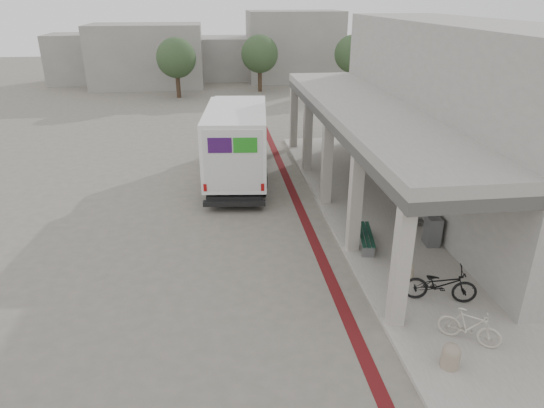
{
  "coord_description": "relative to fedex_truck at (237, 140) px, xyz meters",
  "views": [
    {
      "loc": [
        -2.29,
        -13.3,
        7.89
      ],
      "look_at": [
        -0.51,
        1.13,
        1.6
      ],
      "focal_mm": 32.0,
      "sensor_mm": 36.0,
      "label": 1
    }
  ],
  "objects": [
    {
      "name": "bench",
      "position": [
        3.83,
        -7.38,
        -1.4
      ],
      "size": [
        0.74,
        1.94,
        0.45
      ],
      "rotation": [
        0.0,
        0.0,
        -0.18
      ],
      "color": "slate",
      "rests_on": "sidewalk"
    },
    {
      "name": "sidewalk",
      "position": [
        5.23,
        -8.04,
        -1.78
      ],
      "size": [
        4.4,
        28.0,
        0.12
      ],
      "primitive_type": "cube",
      "color": "gray",
      "rests_on": "ground"
    },
    {
      "name": "bicycle_cream",
      "position": [
        4.82,
        -12.49,
        -1.27
      ],
      "size": [
        1.46,
        1.25,
        0.91
      ],
      "primitive_type": "imported",
      "rotation": [
        0.0,
        0.0,
        0.92
      ],
      "color": "#BCB5A5",
      "rests_on": "sidewalk"
    },
    {
      "name": "bike_lane_stripe",
      "position": [
        2.23,
        -6.04,
        -1.83
      ],
      "size": [
        0.35,
        40.0,
        0.01
      ],
      "primitive_type": "cube",
      "color": "#561113",
      "rests_on": "ground"
    },
    {
      "name": "tree_mid",
      "position": [
        3.23,
        21.96,
        1.34
      ],
      "size": [
        3.2,
        3.2,
        4.8
      ],
      "color": "#38281C",
      "rests_on": "ground"
    },
    {
      "name": "fedex_truck",
      "position": [
        0.0,
        0.0,
        0.0
      ],
      "size": [
        3.29,
        8.3,
        3.45
      ],
      "rotation": [
        0.0,
        0.0,
        -0.1
      ],
      "color": "black",
      "rests_on": "ground"
    },
    {
      "name": "distant_backdrop",
      "position": [
        -1.62,
        27.85,
        0.87
      ],
      "size": [
        28.0,
        10.0,
        6.5
      ],
      "color": "gray",
      "rests_on": "ground"
    },
    {
      "name": "utility_cabinet",
      "position": [
        6.07,
        -7.57,
        -1.22
      ],
      "size": [
        0.51,
        0.64,
        0.99
      ],
      "primitive_type": "cube",
      "rotation": [
        0.0,
        0.0,
        -0.1
      ],
      "color": "slate",
      "rests_on": "sidewalk"
    },
    {
      "name": "tree_left",
      "position": [
        -3.77,
        19.96,
        1.34
      ],
      "size": [
        3.2,
        3.2,
        4.8
      ],
      "color": "#38281C",
      "rests_on": "ground"
    },
    {
      "name": "transit_building",
      "position": [
        8.06,
        -3.54,
        1.56
      ],
      "size": [
        7.6,
        17.0,
        7.0
      ],
      "color": "gray",
      "rests_on": "ground"
    },
    {
      "name": "bollard_far",
      "position": [
        4.43,
        -9.58,
        -1.45
      ],
      "size": [
        0.35,
        0.35,
        0.53
      ],
      "color": "tan",
      "rests_on": "sidewalk"
    },
    {
      "name": "tree_right",
      "position": [
        11.23,
        20.96,
        1.34
      ],
      "size": [
        3.2,
        3.2,
        4.8
      ],
      "color": "#38281C",
      "rests_on": "ground"
    },
    {
      "name": "bicycle_black",
      "position": [
        4.88,
        -10.73,
        -1.2
      ],
      "size": [
        2.07,
        1.18,
        1.03
      ],
      "primitive_type": "imported",
      "rotation": [
        0.0,
        0.0,
        1.3
      ],
      "color": "black",
      "rests_on": "sidewalk"
    },
    {
      "name": "ground",
      "position": [
        1.23,
        -8.04,
        -1.84
      ],
      "size": [
        120.0,
        120.0,
        0.0
      ],
      "primitive_type": "plane",
      "color": "#656056",
      "rests_on": "ground"
    },
    {
      "name": "bollard_near",
      "position": [
        4.0,
        -13.25,
        -1.41
      ],
      "size": [
        0.42,
        0.42,
        0.62
      ],
      "color": "gray",
      "rests_on": "sidewalk"
    }
  ]
}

